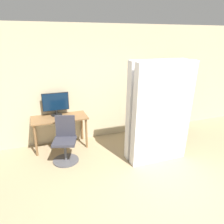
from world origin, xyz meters
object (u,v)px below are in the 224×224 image
at_px(monitor, 56,103).
at_px(bookshelf, 167,97).
at_px(mattress_far, 155,110).
at_px(office_chair, 65,144).
at_px(mattress_near, 163,114).

xyz_separation_m(monitor, bookshelf, (2.91, 0.01, -0.13)).
height_order(bookshelf, mattress_far, mattress_far).
bearing_deg(monitor, office_chair, -86.05).
xyz_separation_m(monitor, office_chair, (0.05, -0.76, -0.64)).
bearing_deg(monitor, mattress_near, -38.48).
height_order(office_chair, mattress_near, mattress_near).
distance_m(bookshelf, mattress_near, 1.82).
relative_size(office_chair, mattress_far, 0.46).
bearing_deg(mattress_near, bookshelf, 53.41).
height_order(office_chair, mattress_far, mattress_far).
bearing_deg(office_chair, mattress_near, -21.34).
distance_m(bookshelf, mattress_far, 1.61).
bearing_deg(bookshelf, mattress_near, -126.59).
height_order(monitor, office_chair, monitor).
bearing_deg(mattress_near, monitor, 141.52).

